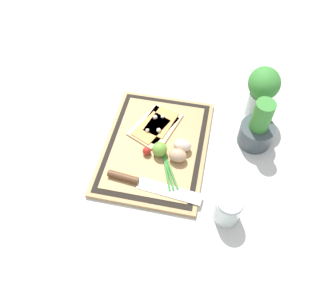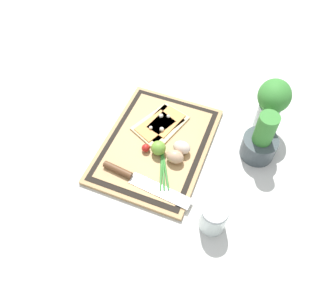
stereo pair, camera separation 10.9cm
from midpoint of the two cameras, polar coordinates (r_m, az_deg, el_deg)
ground_plane at (r=1.13m, az=0.72°, el=-0.58°), size 6.00×6.00×0.00m
cutting_board at (r=1.12m, az=0.72°, el=-0.32°), size 0.45×0.34×0.02m
pizza_slice_near at (r=1.15m, az=0.80°, el=3.21°), size 0.20×0.17×0.02m
pizza_slice_far at (r=1.16m, az=2.03°, el=3.38°), size 0.19×0.15×0.02m
knife at (r=1.03m, az=-3.34°, el=-5.92°), size 0.06×0.31×0.02m
egg_brown at (r=1.06m, az=4.17°, el=-2.44°), size 0.04×0.06×0.04m
egg_pink at (r=1.08m, az=5.25°, el=-0.89°), size 0.04×0.06×0.04m
lime at (r=1.07m, az=1.22°, el=-0.91°), size 0.05×0.05×0.05m
cherry_tomato_red at (r=1.08m, az=-1.03°, el=-0.90°), size 0.03×0.03×0.03m
scallion_bunch at (r=1.10m, az=1.78°, el=-0.57°), size 0.32×0.17×0.01m
herb_pot at (r=1.11m, az=18.55°, el=0.18°), size 0.11×0.11×0.19m
sauce_jar at (r=0.97m, az=11.13°, el=-12.80°), size 0.08×0.08×0.10m
herb_glass at (r=1.16m, az=20.26°, el=6.59°), size 0.12×0.11×0.21m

